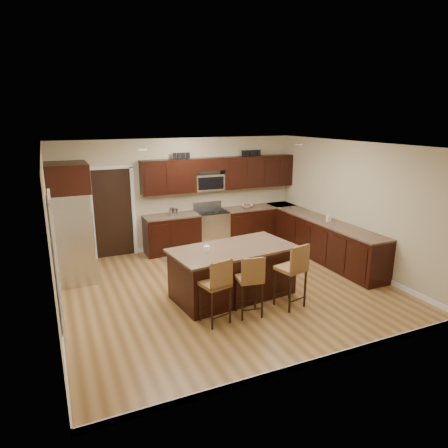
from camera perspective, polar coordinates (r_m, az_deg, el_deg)
name	(u,v)px	position (r m, az deg, el deg)	size (l,w,h in m)	color
floor	(227,287)	(7.80, 0.43, -9.05)	(6.00, 6.00, 0.00)	#A0723F
ceiling	(227,145)	(7.13, 0.47, 11.17)	(6.00, 6.00, 0.00)	silver
wall_back	(181,194)	(9.86, -6.18, 4.26)	(6.00, 6.00, 0.00)	#BEAE89
wall_left	(51,239)	(6.73, -23.51, -2.04)	(5.50, 5.50, 0.00)	#BEAE89
wall_right	(355,206)	(8.98, 18.19, 2.52)	(5.50, 5.50, 0.00)	#BEAE89
base_cabinets	(274,234)	(9.68, 7.18, -1.39)	(4.02, 3.96, 0.92)	black
upper_cabinets	(222,173)	(9.99, -0.22, 7.35)	(4.00, 0.33, 0.80)	black
range	(211,229)	(10.01, -1.80, -0.65)	(0.76, 0.64, 1.11)	silver
microwave	(209,182)	(9.90, -2.20, 5.98)	(0.76, 0.31, 0.40)	silver
doorway	(113,213)	(9.55, -15.55, 1.48)	(0.85, 0.03, 2.06)	black
pantry_door	(55,266)	(6.55, -22.98, -5.50)	(0.03, 0.80, 2.04)	white
letter_decor	(217,154)	(9.88, -0.99, 9.91)	(2.20, 0.03, 0.15)	black
island	(233,273)	(7.32, 1.25, -7.07)	(2.33, 1.41, 0.92)	black
stool_left	(217,284)	(6.26, -1.00, -8.56)	(0.48, 0.48, 1.09)	olive
stool_mid	(251,279)	(6.50, 3.84, -7.85)	(0.45, 0.45, 1.06)	olive
stool_right	(294,268)	(6.87, 9.92, -6.26)	(0.51, 0.51, 1.14)	olive
refrigerator	(71,222)	(8.32, -21.02, 0.28)	(0.79, 0.96, 2.35)	silver
floor_mat	(185,257)	(9.41, -5.59, -4.75)	(1.01, 0.67, 0.01)	brown
fruit_bowl	(247,206)	(10.30, 3.34, 2.55)	(0.29, 0.29, 0.07)	silver
soap_bottle	(329,217)	(9.20, 14.74, 0.91)	(0.08, 0.09, 0.18)	#B2B2B2
canister_tall	(172,212)	(9.55, -7.49, 1.78)	(0.12, 0.12, 0.18)	silver
canister_short	(176,212)	(9.58, -6.92, 1.78)	(0.11, 0.11, 0.16)	silver
island_jar	(207,249)	(6.94, -2.47, -3.56)	(0.10, 0.10, 0.10)	white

